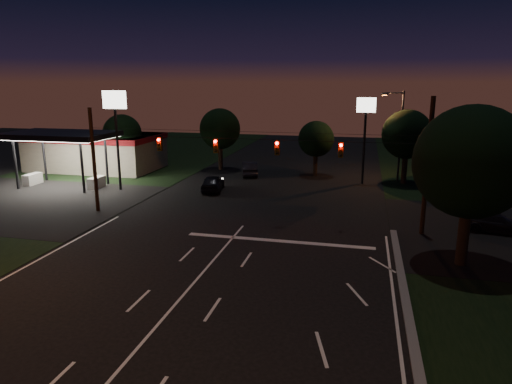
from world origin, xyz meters
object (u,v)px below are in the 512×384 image
(car_oncoming_b, at_px, (250,168))
(car_cross, at_px, (496,223))
(tree_right_near, at_px, (471,163))
(utility_pole_right, at_px, (421,234))
(car_oncoming_a, at_px, (213,183))

(car_oncoming_b, relative_size, car_cross, 0.99)
(tree_right_near, bearing_deg, utility_pole_right, 107.53)
(car_oncoming_a, relative_size, car_oncoming_b, 0.97)
(car_oncoming_b, bearing_deg, car_oncoming_a, 62.83)
(tree_right_near, relative_size, car_oncoming_a, 2.01)
(tree_right_near, bearing_deg, car_oncoming_a, 144.64)
(tree_right_near, distance_m, car_oncoming_a, 23.79)
(utility_pole_right, height_order, car_oncoming_a, utility_pole_right)
(tree_right_near, xyz_separation_m, car_cross, (3.33, 6.40, -5.02))
(tree_right_near, height_order, car_oncoming_b, tree_right_near)
(car_cross, bearing_deg, utility_pole_right, 116.26)
(utility_pole_right, xyz_separation_m, tree_right_near, (1.53, -4.83, 5.68))
(car_oncoming_a, height_order, car_oncoming_b, car_oncoming_a)
(utility_pole_right, xyz_separation_m, car_oncoming_b, (-15.93, 16.53, 0.74))
(tree_right_near, distance_m, car_cross, 8.79)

